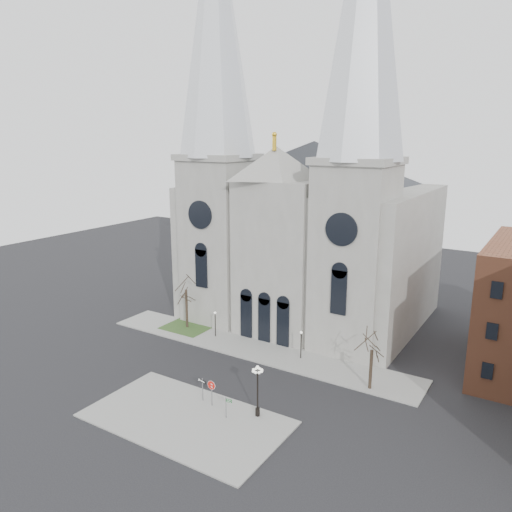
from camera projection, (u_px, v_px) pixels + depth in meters
The scene contains 13 objects.
ground at pixel (195, 387), 50.14m from camera, with size 160.00×160.00×0.00m, color black.
sidewalk_near at pixel (186, 419), 44.46m from camera, with size 18.00×10.00×0.14m, color gray.
sidewalk_far at pixel (254, 348), 59.18m from camera, with size 40.00×6.00×0.14m, color gray.
grass_patch at pixel (187, 327), 65.69m from camera, with size 6.00×5.00×0.18m, color #2D491F.
cathedral at pixel (302, 185), 64.64m from camera, with size 33.00×26.66×54.00m.
tree_left at pixel (186, 287), 64.40m from camera, with size 3.20×3.20×7.50m.
tree_right at pixel (372, 348), 48.75m from camera, with size 3.20×3.20×6.00m.
ped_lamp_left at pixel (215, 320), 62.17m from camera, with size 0.32×0.32×3.26m.
ped_lamp_right at pixel (301, 340), 55.96m from camera, with size 0.32×0.32×3.26m.
stop_sign at pixel (212, 388), 46.13m from camera, with size 0.86×0.35×2.53m.
globe_lamp at pixel (258, 384), 44.13m from camera, with size 1.15×1.15×4.89m.
one_way_sign at pixel (203, 386), 47.08m from camera, with size 0.98×0.28×2.28m.
street_name_sign at pixel (227, 406), 44.16m from camera, with size 0.64×0.14×2.00m.
Camera 1 is at (29.47, -35.40, 24.61)m, focal length 35.00 mm.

